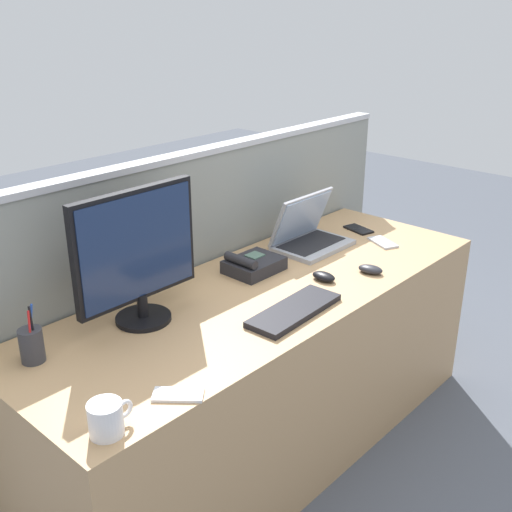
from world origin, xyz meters
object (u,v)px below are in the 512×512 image
(laptop, at_px, (308,233))
(cell_phone_silver_slab, at_px, (383,242))
(coffee_mug, at_px, (106,419))
(desktop_monitor, at_px, (137,253))
(computer_mouse_right_hand, at_px, (370,269))
(cell_phone_black_slab, at_px, (358,229))
(pen_cup, at_px, (32,345))
(computer_mouse_left_hand, at_px, (324,276))
(desk_phone, at_px, (253,265))
(cell_phone_white_slab, at_px, (178,395))
(keyboard_main, at_px, (294,310))

(laptop, xyz_separation_m, cell_phone_silver_slab, (0.26, -0.23, -0.06))
(laptop, xyz_separation_m, coffee_mug, (-1.36, -0.43, -0.02))
(desktop_monitor, distance_m, coffee_mug, 0.64)
(computer_mouse_right_hand, bearing_deg, cell_phone_black_slab, 27.59)
(cell_phone_black_slab, height_order, coffee_mug, coffee_mug)
(laptop, xyz_separation_m, pen_cup, (-1.31, 0.02, -0.01))
(computer_mouse_left_hand, distance_m, cell_phone_silver_slab, 0.51)
(desk_phone, bearing_deg, cell_phone_white_slab, -150.91)
(laptop, relative_size, cell_phone_white_slab, 2.40)
(desk_phone, height_order, keyboard_main, desk_phone)
(desk_phone, xyz_separation_m, cell_phone_white_slab, (-0.77, -0.43, -0.03))
(computer_mouse_left_hand, relative_size, pen_cup, 0.54)
(desktop_monitor, distance_m, laptop, 0.95)
(cell_phone_silver_slab, distance_m, coffee_mug, 1.63)
(computer_mouse_right_hand, relative_size, coffee_mug, 0.79)
(pen_cup, bearing_deg, computer_mouse_left_hand, -15.47)
(cell_phone_silver_slab, distance_m, cell_phone_white_slab, 1.41)
(desktop_monitor, distance_m, desk_phone, 0.60)
(keyboard_main, xyz_separation_m, cell_phone_black_slab, (0.87, 0.31, -0.01))
(computer_mouse_right_hand, relative_size, computer_mouse_left_hand, 1.00)
(desktop_monitor, xyz_separation_m, computer_mouse_left_hand, (0.68, -0.27, -0.23))
(keyboard_main, bearing_deg, cell_phone_white_slab, -175.62)
(coffee_mug, bearing_deg, cell_phone_black_slab, 12.59)
(desk_phone, xyz_separation_m, coffee_mug, (-0.99, -0.42, 0.01))
(desktop_monitor, bearing_deg, cell_phone_silver_slab, -10.66)
(cell_phone_black_slab, relative_size, cell_phone_white_slab, 0.99)
(keyboard_main, bearing_deg, desktop_monitor, 134.69)
(cell_phone_silver_slab, height_order, coffee_mug, coffee_mug)
(desk_phone, relative_size, cell_phone_silver_slab, 1.49)
(computer_mouse_right_hand, height_order, cell_phone_black_slab, computer_mouse_right_hand)
(computer_mouse_right_hand, xyz_separation_m, coffee_mug, (-1.30, -0.06, 0.03))
(keyboard_main, bearing_deg, computer_mouse_right_hand, -3.39)
(pen_cup, relative_size, cell_phone_silver_slab, 1.26)
(desktop_monitor, xyz_separation_m, cell_phone_white_slab, (-0.21, -0.43, -0.24))
(cell_phone_black_slab, distance_m, cell_phone_white_slab, 1.52)
(pen_cup, bearing_deg, coffee_mug, -96.05)
(keyboard_main, bearing_deg, desk_phone, 61.92)
(coffee_mug, bearing_deg, desktop_monitor, 44.14)
(desk_phone, bearing_deg, coffee_mug, -157.18)
(cell_phone_silver_slab, bearing_deg, computer_mouse_right_hand, -131.63)
(laptop, distance_m, cell_phone_black_slab, 0.34)
(computer_mouse_left_hand, bearing_deg, keyboard_main, -162.85)
(keyboard_main, distance_m, computer_mouse_left_hand, 0.31)
(computer_mouse_right_hand, bearing_deg, keyboard_main, 167.68)
(desktop_monitor, xyz_separation_m, cell_phone_silver_slab, (1.18, -0.22, -0.24))
(cell_phone_black_slab, bearing_deg, desk_phone, -169.32)
(coffee_mug, bearing_deg, desk_phone, 22.82)
(desktop_monitor, bearing_deg, desk_phone, -0.59)
(computer_mouse_left_hand, height_order, cell_phone_black_slab, computer_mouse_left_hand)
(computer_mouse_right_hand, height_order, cell_phone_silver_slab, computer_mouse_right_hand)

